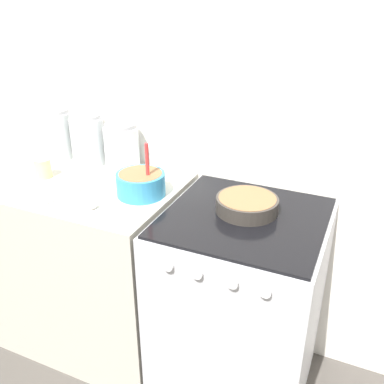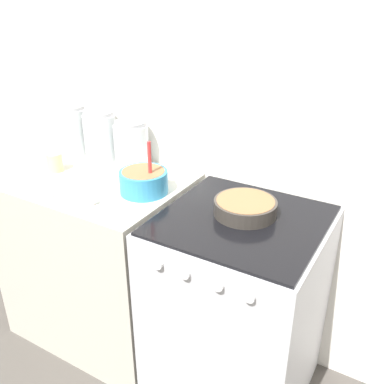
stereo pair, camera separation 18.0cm
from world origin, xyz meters
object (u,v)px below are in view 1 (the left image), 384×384
at_px(baking_pan, 247,204).
at_px(storage_jar_middle, 88,143).
at_px(tin_can, 43,168).
at_px(storage_jar_right, 122,150).
at_px(storage_jar_left, 57,137).
at_px(stove, 239,306).
at_px(mixing_bowl, 141,182).

relative_size(baking_pan, storage_jar_middle, 0.98).
bearing_deg(baking_pan, tin_can, -176.15).
bearing_deg(tin_can, storage_jar_right, 39.67).
bearing_deg(baking_pan, storage_jar_middle, 168.95).
bearing_deg(storage_jar_middle, baking_pan, -11.05).
bearing_deg(storage_jar_left, stove, -11.02).
height_order(stove, mixing_bowl, mixing_bowl).
distance_m(stove, tin_can, 1.13).
xyz_separation_m(stove, mixing_bowl, (-0.48, 0.00, 0.52)).
height_order(stove, storage_jar_middle, storage_jar_middle).
height_order(baking_pan, storage_jar_left, storage_jar_left).
bearing_deg(tin_can, stove, 1.54).
xyz_separation_m(baking_pan, tin_can, (-1.00, -0.07, 0.01)).
distance_m(baking_pan, tin_can, 1.00).
bearing_deg(storage_jar_left, storage_jar_right, 0.00).
distance_m(mixing_bowl, tin_can, 0.53).
distance_m(baking_pan, storage_jar_middle, 0.93).
relative_size(storage_jar_left, storage_jar_middle, 1.02).
bearing_deg(stove, storage_jar_left, 168.98).
bearing_deg(storage_jar_middle, storage_jar_right, 0.00).
distance_m(storage_jar_right, tin_can, 0.39).
xyz_separation_m(storage_jar_left, storage_jar_right, (0.40, 0.00, -0.01)).
xyz_separation_m(stove, storage_jar_right, (-0.71, 0.22, 0.56)).
xyz_separation_m(baking_pan, storage_jar_middle, (-0.91, 0.18, 0.08)).
height_order(mixing_bowl, storage_jar_middle, storage_jar_middle).
height_order(mixing_bowl, storage_jar_right, mixing_bowl).
distance_m(stove, storage_jar_right, 0.93).
height_order(storage_jar_left, storage_jar_right, storage_jar_left).
height_order(mixing_bowl, storage_jar_left, storage_jar_left).
relative_size(baking_pan, storage_jar_right, 1.07).
bearing_deg(storage_jar_right, storage_jar_middle, 180.00).
distance_m(stove, mixing_bowl, 0.71).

